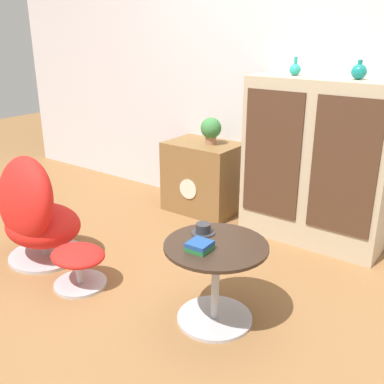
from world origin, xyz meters
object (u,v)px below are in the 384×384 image
at_px(coffee_table, 215,276).
at_px(teacup, 203,229).
at_px(vase_leftmost, 295,69).
at_px(book_stack, 200,246).
at_px(tv_console, 203,177).
at_px(egg_chair, 35,214).
at_px(sideboard, 317,163).
at_px(vase_inner_left, 359,71).
at_px(potted_plant, 211,129).
at_px(ottoman, 78,261).

relative_size(coffee_table, teacup, 4.19).
distance_m(vase_leftmost, book_stack, 1.63).
xyz_separation_m(tv_console, egg_chair, (-0.40, -1.45, 0.04)).
distance_m(sideboard, book_stack, 1.42).
height_order(sideboard, book_stack, sideboard).
xyz_separation_m(vase_inner_left, potted_plant, (-1.16, -0.02, -0.53)).
relative_size(vase_leftmost, teacup, 0.97).
xyz_separation_m(sideboard, teacup, (-0.15, -1.23, -0.12)).
bearing_deg(potted_plant, vase_inner_left, 0.81).
xyz_separation_m(egg_chair, ottoman, (0.50, -0.06, -0.17)).
bearing_deg(tv_console, coffee_table, -52.50).
height_order(coffee_table, vase_leftmost, vase_leftmost).
bearing_deg(tv_console, potted_plant, 0.29).
xyz_separation_m(egg_chair, vase_inner_left, (1.64, 1.46, 0.93)).
distance_m(sideboard, teacup, 1.25).
bearing_deg(teacup, potted_plant, 122.59).
bearing_deg(egg_chair, ottoman, -6.63).
bearing_deg(egg_chair, vase_leftmost, 50.98).
relative_size(potted_plant, book_stack, 1.87).
relative_size(ottoman, coffee_table, 0.65).
distance_m(tv_console, teacup, 1.50).
relative_size(sideboard, coffee_table, 2.19).
relative_size(egg_chair, vase_inner_left, 6.18).
bearing_deg(ottoman, egg_chair, 173.37).
xyz_separation_m(tv_console, vase_inner_left, (1.24, 0.02, 0.97)).
relative_size(ottoman, potted_plant, 1.61).
bearing_deg(tv_console, vase_leftmost, 1.22).
relative_size(tv_console, vase_inner_left, 4.96).
height_order(teacup, book_stack, teacup).
relative_size(coffee_table, vase_leftmost, 4.33).
relative_size(sideboard, potted_plant, 5.41).
xyz_separation_m(vase_leftmost, potted_plant, (-0.71, -0.02, -0.52)).
xyz_separation_m(egg_chair, teacup, (1.26, 0.23, 0.15)).
bearing_deg(egg_chair, sideboard, 45.93).
bearing_deg(coffee_table, egg_chair, -173.79).
bearing_deg(vase_inner_left, tv_console, -179.23).
bearing_deg(coffee_table, tv_console, 127.50).
height_order(egg_chair, vase_inner_left, vase_inner_left).
distance_m(coffee_table, vase_inner_left, 1.67).
distance_m(ottoman, book_stack, 0.93).
xyz_separation_m(sideboard, tv_console, (-1.01, -0.01, -0.31)).
relative_size(sideboard, tv_console, 1.96).
height_order(ottoman, vase_inner_left, vase_inner_left).
xyz_separation_m(egg_chair, coffee_table, (1.40, 0.15, -0.07)).
bearing_deg(vase_leftmost, egg_chair, -129.02).
bearing_deg(vase_inner_left, ottoman, -126.74).
xyz_separation_m(sideboard, vase_inner_left, (0.22, 0.00, 0.67)).
bearing_deg(book_stack, vase_leftmost, 97.11).
height_order(vase_leftmost, teacup, vase_leftmost).
bearing_deg(potted_plant, sideboard, 0.76).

